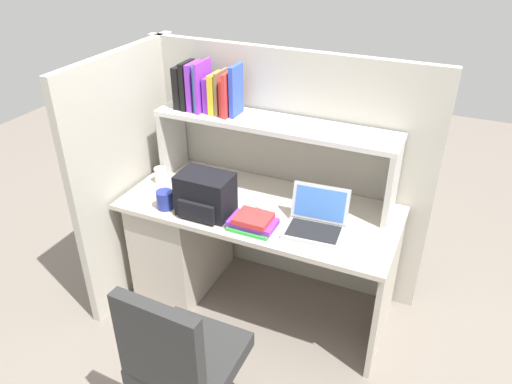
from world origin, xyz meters
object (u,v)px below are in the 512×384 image
object	(u,v)px
snack_canister	(165,200)
office_chair	(185,374)
laptop	(316,221)
paper_cup	(161,175)
computer_mouse	(265,207)
backpack	(205,195)

from	to	relation	value
snack_canister	office_chair	world-z (taller)	office_chair
laptop	paper_cup	world-z (taller)	laptop
laptop	computer_mouse	size ratio (longest dim) A/B	3.16
backpack	computer_mouse	distance (m)	0.35
backpack	snack_canister	world-z (taller)	backpack
backpack	computer_mouse	size ratio (longest dim) A/B	2.88
laptop	backpack	xyz separation A→B (m)	(-0.62, -0.10, 0.07)
computer_mouse	paper_cup	xyz separation A→B (m)	(-0.72, 0.02, 0.03)
office_chair	laptop	bearing A→B (deg)	-106.86
snack_canister	office_chair	bearing A→B (deg)	-53.32
backpack	snack_canister	bearing A→B (deg)	-168.16
paper_cup	backpack	bearing A→B (deg)	-24.55
backpack	computer_mouse	xyz separation A→B (m)	(0.29, 0.17, -0.10)
laptop	backpack	bearing A→B (deg)	-170.86
laptop	computer_mouse	xyz separation A→B (m)	(-0.33, 0.07, -0.03)
backpack	paper_cup	size ratio (longest dim) A/B	3.03
laptop	office_chair	xyz separation A→B (m)	(-0.31, -0.88, -0.39)
backpack	office_chair	size ratio (longest dim) A/B	0.32
backpack	paper_cup	bearing A→B (deg)	155.45
backpack	paper_cup	world-z (taller)	backpack
computer_mouse	backpack	bearing A→B (deg)	-137.23
laptop	backpack	distance (m)	0.63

